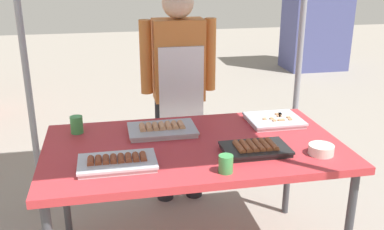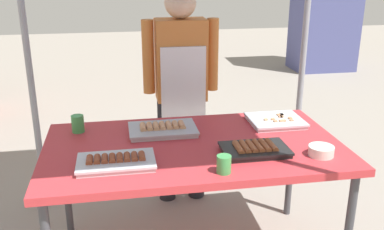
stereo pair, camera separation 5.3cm
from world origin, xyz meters
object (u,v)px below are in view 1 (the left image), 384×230
drink_cup_near_edge (226,164)px  drink_cup_by_wok (77,125)px  stall_table (194,153)px  tray_meat_skewers (274,120)px  tray_spring_rolls (117,162)px  tray_pork_links (255,149)px  tray_grilled_sausages (162,129)px  condiment_bowl (321,150)px  vendor_woman (179,81)px  neighbor_stall_left (318,5)px

drink_cup_near_edge → drink_cup_by_wok: size_ratio=0.86×
stall_table → tray_meat_skewers: size_ratio=5.02×
tray_spring_rolls → tray_pork_links: bearing=2.0°
tray_meat_skewers → tray_spring_rolls: tray_spring_rolls is taller
tray_grilled_sausages → condiment_bowl: size_ratio=2.99×
tray_pork_links → drink_cup_near_edge: (-0.21, -0.19, 0.02)m
tray_grilled_sausages → drink_cup_near_edge: drink_cup_near_edge is taller
condiment_bowl → drink_cup_near_edge: (-0.53, -0.10, 0.02)m
tray_pork_links → tray_spring_rolls: bearing=-178.0°
tray_pork_links → vendor_woman: bearing=105.0°
condiment_bowl → neighbor_stall_left: neighbor_stall_left is taller
neighbor_stall_left → drink_cup_by_wok: bearing=-130.4°
tray_pork_links → neighbor_stall_left: size_ratio=0.17×
tray_meat_skewers → drink_cup_by_wok: drink_cup_by_wok is taller
tray_grilled_sausages → tray_pork_links: size_ratio=1.13×
stall_table → vendor_woman: 0.78m
tray_spring_rolls → vendor_woman: bearing=63.9°
tray_grilled_sausages → tray_meat_skewers: (0.69, 0.03, -0.00)m
drink_cup_by_wok → neighbor_stall_left: neighbor_stall_left is taller
tray_meat_skewers → vendor_woman: vendor_woman is taller
tray_grilled_sausages → drink_cup_by_wok: size_ratio=3.87×
condiment_bowl → vendor_woman: bearing=119.5°
neighbor_stall_left → tray_spring_rolls: bearing=-125.6°
stall_table → tray_meat_skewers: bearing=22.6°
tray_meat_skewers → vendor_woman: bearing=134.0°
tray_grilled_sausages → drink_cup_near_edge: (0.22, -0.55, 0.02)m
drink_cup_near_edge → vendor_woman: bearing=91.7°
tray_grilled_sausages → condiment_bowl: 0.88m
stall_table → drink_cup_near_edge: size_ratio=18.70×
tray_grilled_sausages → tray_spring_rolls: size_ratio=1.03×
neighbor_stall_left → stall_table: bearing=-123.2°
tray_meat_skewers → drink_cup_near_edge: 0.75m
tray_grilled_sausages → vendor_woman: 0.60m
drink_cup_by_wok → neighbor_stall_left: size_ratio=0.05×
tray_grilled_sausages → vendor_woman: bearing=70.7°
tray_grilled_sausages → tray_spring_rolls: (-0.27, -0.39, -0.00)m
neighbor_stall_left → vendor_woman: bearing=-127.7°
tray_meat_skewers → vendor_woman: size_ratio=0.21×
condiment_bowl → vendor_woman: (-0.57, 1.00, 0.13)m
drink_cup_near_edge → vendor_woman: 1.11m
tray_pork_links → vendor_woman: 0.96m
tray_pork_links → drink_cup_near_edge: drink_cup_near_edge is taller
drink_cup_near_edge → condiment_bowl: bearing=10.7°
drink_cup_by_wok → tray_grilled_sausages: bearing=-11.0°
tray_meat_skewers → condiment_bowl: size_ratio=2.46×
drink_cup_near_edge → tray_pork_links: bearing=41.6°
tray_pork_links → drink_cup_by_wok: size_ratio=3.42×
tray_spring_rolls → neighbor_stall_left: bearing=54.4°
tray_spring_rolls → neighbor_stall_left: neighbor_stall_left is taller
tray_pork_links → drink_cup_by_wok: (-0.92, 0.46, 0.03)m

